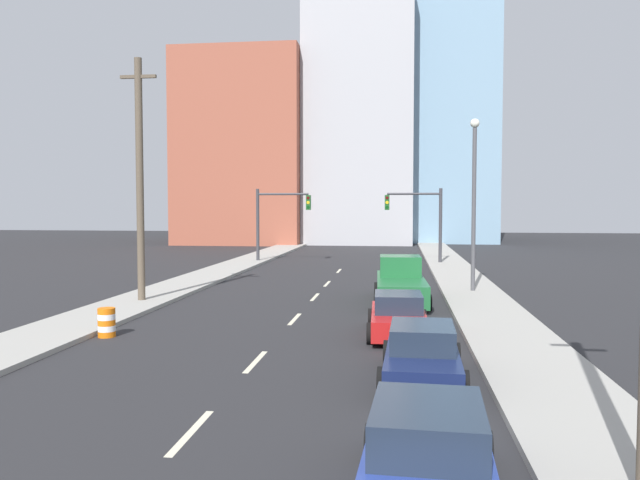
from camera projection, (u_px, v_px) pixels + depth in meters
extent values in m
cube|color=#9E9B93|center=(262.00, 256.00, 51.92)|extent=(2.92, 97.22, 0.17)
cube|color=#9E9B93|center=(443.00, 258.00, 50.07)|extent=(2.92, 97.22, 0.17)
cube|color=beige|center=(191.00, 432.00, 11.77)|extent=(0.16, 2.40, 0.01)
cube|color=beige|center=(256.00, 362.00, 17.08)|extent=(0.16, 2.40, 0.01)
cube|color=beige|center=(295.00, 319.00, 23.50)|extent=(0.16, 2.40, 0.01)
cube|color=beige|center=(315.00, 297.00, 29.19)|extent=(0.16, 2.40, 0.01)
cube|color=beige|center=(327.00, 284.00, 34.18)|extent=(0.16, 2.40, 0.01)
cube|color=beige|center=(339.00, 271.00, 40.91)|extent=(0.16, 2.40, 0.01)
cube|color=#9E513D|center=(249.00, 152.00, 73.45)|extent=(14.00, 16.00, 21.33)
cube|color=#A8A8AD|center=(362.00, 124.00, 75.58)|extent=(12.00, 20.00, 28.44)
cube|color=#7A9EB7|center=(437.00, 74.00, 78.04)|extent=(13.00, 20.00, 41.51)
cylinder|color=#38383D|center=(258.00, 226.00, 46.97)|extent=(0.24, 0.24, 5.55)
cylinder|color=#38383D|center=(283.00, 194.00, 46.60)|extent=(3.87, 0.16, 0.16)
cube|color=#194C1E|center=(308.00, 203.00, 46.39)|extent=(0.34, 0.32, 1.10)
cylinder|color=#4C0C0C|center=(308.00, 198.00, 46.21)|extent=(0.22, 0.04, 0.22)
cylinder|color=yellow|center=(308.00, 203.00, 46.23)|extent=(0.22, 0.04, 0.22)
cylinder|color=#0C3F14|center=(308.00, 207.00, 46.24)|extent=(0.22, 0.04, 0.22)
cylinder|color=#38383D|center=(440.00, 226.00, 45.28)|extent=(0.24, 0.24, 5.55)
cylinder|color=#38383D|center=(414.00, 194.00, 45.39)|extent=(3.87, 0.16, 0.16)
cube|color=#194C1E|center=(387.00, 202.00, 45.67)|extent=(0.34, 0.32, 1.10)
cylinder|color=#4C0C0C|center=(387.00, 198.00, 45.48)|extent=(0.22, 0.04, 0.22)
cylinder|color=yellow|center=(387.00, 202.00, 45.50)|extent=(0.22, 0.04, 0.22)
cylinder|color=#0C3F14|center=(387.00, 207.00, 45.52)|extent=(0.22, 0.04, 0.22)
cylinder|color=brown|center=(140.00, 182.00, 26.98)|extent=(0.32, 0.32, 10.61)
cube|color=brown|center=(138.00, 77.00, 26.73)|extent=(1.60, 0.14, 0.14)
cylinder|color=orange|center=(107.00, 334.00, 20.32)|extent=(0.56, 0.56, 0.19)
cylinder|color=white|center=(107.00, 328.00, 20.31)|extent=(0.56, 0.56, 0.19)
cylinder|color=orange|center=(107.00, 322.00, 20.30)|extent=(0.56, 0.56, 0.19)
cylinder|color=white|center=(106.00, 317.00, 20.29)|extent=(0.56, 0.56, 0.19)
cylinder|color=orange|center=(106.00, 311.00, 20.28)|extent=(0.56, 0.56, 0.19)
cylinder|color=#4C4C51|center=(474.00, 211.00, 30.01)|extent=(0.20, 0.20, 8.00)
sphere|color=white|center=(475.00, 123.00, 29.78)|extent=(0.44, 0.44, 0.44)
cube|color=navy|center=(427.00, 470.00, 8.87)|extent=(2.01, 4.72, 0.68)
cube|color=#1E2838|center=(428.00, 426.00, 8.84)|extent=(1.67, 2.16, 0.61)
cylinder|color=black|center=(372.00, 442.00, 10.46)|extent=(0.25, 0.63, 0.62)
cylinder|color=black|center=(485.00, 450.00, 10.14)|extent=(0.25, 0.63, 0.62)
cube|color=#141E47|center=(422.00, 361.00, 15.14)|extent=(1.84, 4.53, 0.62)
cube|color=#1E2838|center=(422.00, 336.00, 15.11)|extent=(1.57, 2.06, 0.59)
cylinder|color=black|center=(388.00, 353.00, 16.66)|extent=(0.24, 0.69, 0.68)
cylinder|color=black|center=(456.00, 355.00, 16.39)|extent=(0.24, 0.69, 0.68)
cylinder|color=black|center=(382.00, 382.00, 13.91)|extent=(0.24, 0.69, 0.68)
cylinder|color=black|center=(464.00, 385.00, 13.64)|extent=(0.24, 0.69, 0.68)
cube|color=red|center=(398.00, 321.00, 20.47)|extent=(1.86, 4.30, 0.63)
cube|color=#1E2838|center=(398.00, 302.00, 20.44)|extent=(1.58, 1.96, 0.59)
cylinder|color=black|center=(371.00, 318.00, 21.88)|extent=(0.24, 0.67, 0.67)
cylinder|color=black|center=(423.00, 319.00, 21.70)|extent=(0.24, 0.67, 0.67)
cylinder|color=black|center=(370.00, 333.00, 19.25)|extent=(0.24, 0.67, 0.67)
cylinder|color=black|center=(429.00, 334.00, 19.08)|extent=(0.24, 0.67, 0.67)
cube|color=#1E6033|center=(401.00, 288.00, 27.39)|extent=(2.28, 6.30, 0.92)
cube|color=#1E6033|center=(400.00, 266.00, 28.27)|extent=(1.88, 1.93, 0.90)
cylinder|color=black|center=(377.00, 289.00, 29.42)|extent=(0.24, 0.67, 0.67)
cylinder|color=black|center=(422.00, 290.00, 29.23)|extent=(0.24, 0.67, 0.67)
cylinder|color=black|center=(377.00, 302.00, 25.58)|extent=(0.24, 0.67, 0.67)
cylinder|color=black|center=(429.00, 302.00, 25.39)|extent=(0.24, 0.67, 0.67)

